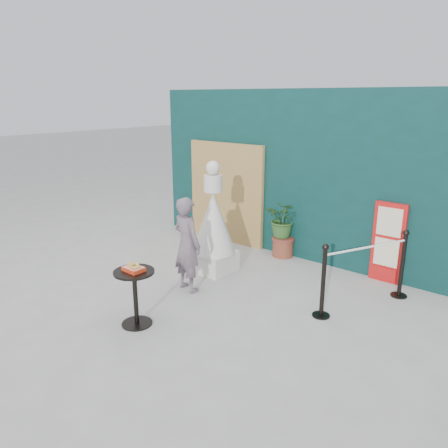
% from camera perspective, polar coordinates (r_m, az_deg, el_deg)
% --- Properties ---
extents(ground, '(60.00, 60.00, 0.00)m').
position_cam_1_polar(ground, '(6.21, -7.25, -11.33)').
color(ground, '#ADAAA5').
rests_on(ground, ground).
extents(back_wall, '(6.00, 0.30, 3.00)m').
position_cam_1_polar(back_wall, '(8.09, 8.93, 6.40)').
color(back_wall, '#0A2F2A').
rests_on(back_wall, ground).
extents(bamboo_fence, '(1.80, 0.08, 2.00)m').
position_cam_1_polar(bamboo_fence, '(8.81, 0.24, 4.09)').
color(bamboo_fence, tan).
rests_on(bamboo_fence, ground).
extents(woman, '(0.57, 0.42, 1.46)m').
position_cam_1_polar(woman, '(6.58, -4.85, -2.68)').
color(woman, slate).
rests_on(woman, ground).
extents(menu_board, '(0.50, 0.07, 1.30)m').
position_cam_1_polar(menu_board, '(7.34, 20.61, -2.33)').
color(menu_board, red).
rests_on(menu_board, ground).
extents(statue, '(0.73, 0.73, 1.88)m').
position_cam_1_polar(statue, '(7.28, -1.38, -0.45)').
color(statue, white).
rests_on(statue, ground).
extents(cafe_table, '(0.52, 0.52, 0.75)m').
position_cam_1_polar(cafe_table, '(5.75, -11.55, -8.34)').
color(cafe_table, black).
rests_on(cafe_table, ground).
extents(food_basket, '(0.26, 0.19, 0.11)m').
position_cam_1_polar(food_basket, '(5.64, -11.69, -5.67)').
color(food_basket, red).
rests_on(food_basket, cafe_table).
extents(planter, '(0.62, 0.54, 1.06)m').
position_cam_1_polar(planter, '(8.06, 7.81, -0.04)').
color(planter, brown).
rests_on(planter, ground).
extents(stanchion_barrier, '(0.84, 1.54, 1.03)m').
position_cam_1_polar(stanchion_barrier, '(6.43, 17.89, -6.16)').
color(stanchion_barrier, black).
rests_on(stanchion_barrier, ground).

